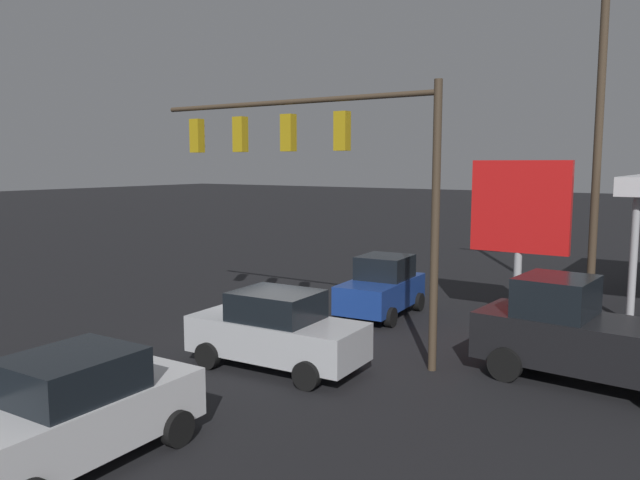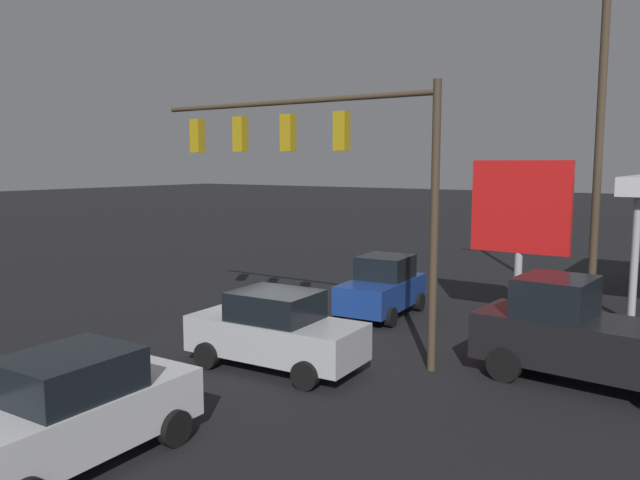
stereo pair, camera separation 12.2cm
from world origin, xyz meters
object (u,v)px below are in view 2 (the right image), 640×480
utility_pole (600,125)px  sedan_waiting (276,330)px  traffic_signal_assembly (311,152)px  sedan_far (71,411)px  hatchback_crossing (382,287)px  pickup_parked (587,336)px  price_sign (520,211)px

utility_pole → sedan_waiting: bearing=61.2°
traffic_signal_assembly → sedan_far: bearing=94.1°
sedan_far → sedan_waiting: size_ratio=0.99×
hatchback_crossing → pickup_parked: 7.66m
utility_pole → hatchback_crossing: (5.81, 3.60, -5.29)m
utility_pole → pickup_parked: 8.57m
price_sign → hatchback_crossing: 5.01m
utility_pole → sedan_waiting: size_ratio=2.65×
hatchback_crossing → pickup_parked: (-6.97, 3.17, 0.16)m
traffic_signal_assembly → price_sign: 6.94m
sedan_waiting → pickup_parked: bearing=-158.1°
pickup_parked → price_sign: bearing=-52.3°
sedan_far → hatchback_crossing: bearing=-178.4°
utility_pole → sedan_far: 17.36m
pickup_parked → sedan_waiting: pickup_parked is taller
price_sign → pickup_parked: size_ratio=0.96×
sedan_far → pickup_parked: (-6.32, -8.94, 0.16)m
traffic_signal_assembly → sedan_waiting: (-0.30, 1.99, -4.37)m
sedan_far → pickup_parked: 10.95m
price_sign → sedan_far: 13.91m
sedan_far → sedan_waiting: (0.27, -5.86, 0.00)m
traffic_signal_assembly → utility_pole: 9.77m
sedan_waiting → sedan_far: bearing=89.4°
traffic_signal_assembly → pickup_parked: bearing=-171.0°
price_sign → utility_pole: bearing=-124.0°
sedan_waiting → hatchback_crossing: bearing=-89.6°
utility_pole → price_sign: utility_pole is taller
hatchback_crossing → sedan_waiting: bearing=-0.8°
utility_pole → sedan_waiting: (5.42, 9.85, -5.29)m
traffic_signal_assembly → sedan_waiting: 4.81m
sedan_far → sedan_waiting: same height
pickup_parked → hatchback_crossing: bearing=-20.4°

